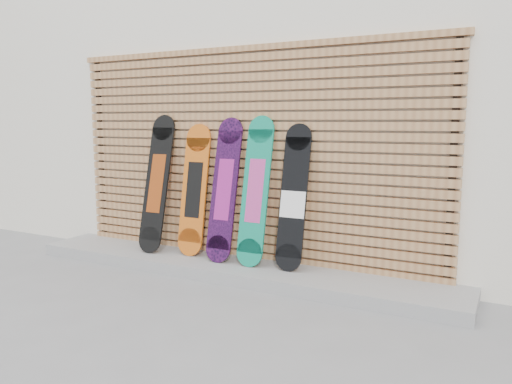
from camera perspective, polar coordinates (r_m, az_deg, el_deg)
ground at (r=4.52m, az=-5.57°, el=-11.84°), size 80.00×80.00×0.00m
building at (r=7.30m, az=13.08°, el=9.91°), size 12.00×5.00×3.60m
concrete_step at (r=5.13m, az=-2.82°, el=-8.69°), size 4.60×0.70×0.12m
slat_wall at (r=5.18m, az=-1.28°, el=4.40°), size 4.26×0.08×2.29m
snowboard_0 at (r=5.57m, az=-11.27°, el=0.97°), size 0.29×0.38×1.50m
snowboard_1 at (r=5.35m, az=-7.07°, el=0.25°), size 0.30×0.27×1.40m
snowboard_2 at (r=5.10m, az=-3.63°, el=0.28°), size 0.28×0.35×1.46m
snowboard_3 at (r=4.94m, az=-0.06°, el=0.15°), size 0.28×0.34×1.48m
snowboard_4 at (r=4.79m, az=4.31°, el=-0.71°), size 0.27×0.30×1.40m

